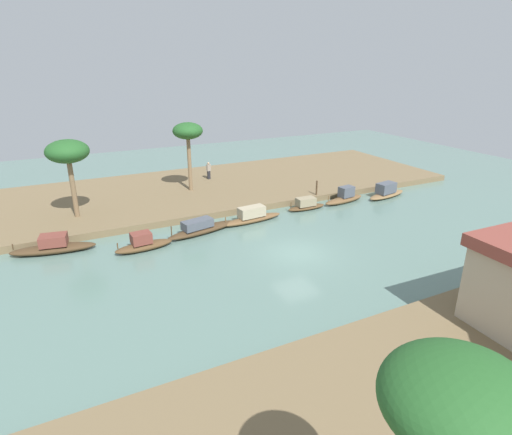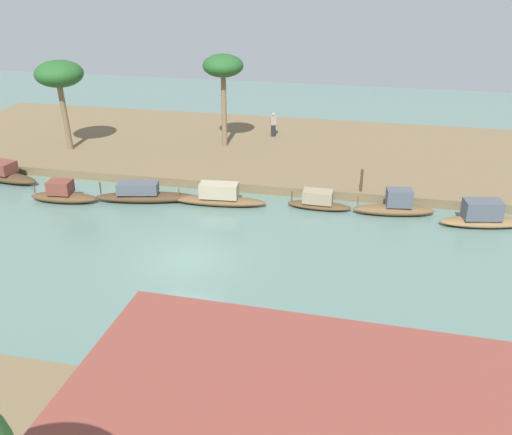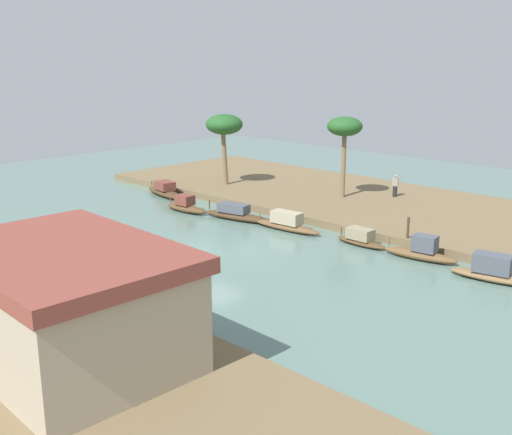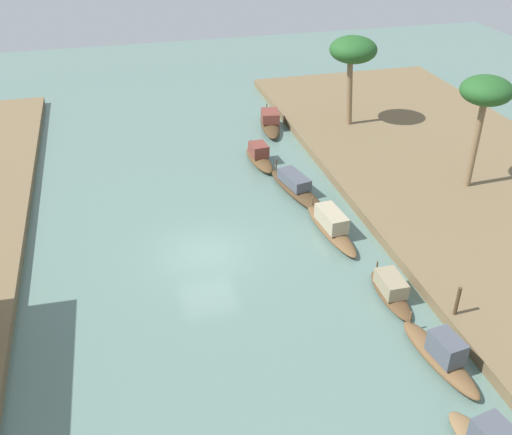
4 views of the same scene
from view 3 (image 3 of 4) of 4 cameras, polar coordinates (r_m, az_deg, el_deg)
river_water at (r=33.81m, az=-3.57°, el=-3.21°), size 73.00×73.00×0.00m
riverbank_left at (r=44.68m, az=10.60°, el=1.31°), size 43.38×14.07×0.49m
sampan_upstream_small at (r=31.47m, az=21.11°, el=-4.66°), size 4.43×1.91×1.30m
sampan_with_tall_canopy at (r=47.68m, az=-8.39°, el=2.44°), size 5.02×2.00×1.15m
sampan_downstream_large at (r=37.88m, az=2.85°, el=-0.54°), size 4.90×1.36×1.18m
sampan_open_hull at (r=42.64m, az=-6.47°, el=1.06°), size 3.64×1.31×1.16m
sampan_with_red_awning at (r=40.27m, az=-1.75°, el=0.31°), size 5.39×2.15×1.09m
sampan_near_left_bank at (r=33.52m, az=15.00°, el=-3.05°), size 4.11×1.47×1.34m
sampan_midstream at (r=35.37m, az=9.63°, el=-1.94°), size 3.26×0.97×0.97m
person_on_near_bank at (r=45.87m, az=12.70°, el=2.78°), size 0.44×0.40×1.61m
mooring_post at (r=35.45m, az=13.83°, el=-0.92°), size 0.14×0.14×1.22m
palm_tree_left_near at (r=44.43m, az=8.18°, el=8.12°), size 2.50×2.50×5.77m
palm_tree_left_far at (r=48.56m, az=-2.94°, el=8.45°), size 2.87×2.87×5.54m
riverside_building at (r=21.45m, az=-17.02°, el=-7.56°), size 8.71×6.25×3.91m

